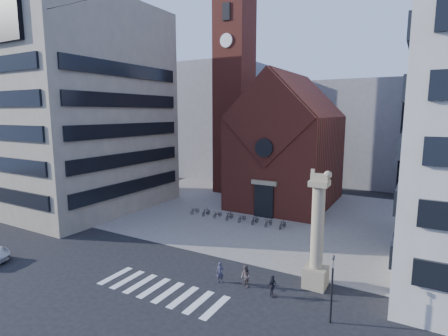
% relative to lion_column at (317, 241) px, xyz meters
% --- Properties ---
extents(ground, '(120.00, 120.00, 0.00)m').
position_rel_lion_column_xyz_m(ground, '(-10.01, -3.00, -3.46)').
color(ground, black).
rests_on(ground, ground).
extents(piazza, '(46.00, 30.00, 0.05)m').
position_rel_lion_column_xyz_m(piazza, '(-10.01, 16.00, -3.43)').
color(piazza, gray).
rests_on(piazza, ground).
extents(zebra_crossing, '(10.20, 3.20, 0.01)m').
position_rel_lion_column_xyz_m(zebra_crossing, '(-9.46, -6.00, -3.45)').
color(zebra_crossing, white).
rests_on(zebra_crossing, ground).
extents(church, '(12.00, 16.65, 18.00)m').
position_rel_lion_column_xyz_m(church, '(-10.01, 22.04, 4.53)').
color(church, maroon).
rests_on(church, ground).
extents(campanile, '(5.50, 5.50, 31.20)m').
position_rel_lion_column_xyz_m(campanile, '(-20.01, 25.00, 12.28)').
color(campanile, maroon).
rests_on(campanile, ground).
extents(building_left, '(18.00, 20.00, 26.00)m').
position_rel_lion_column_xyz_m(building_left, '(-34.01, 7.00, 9.54)').
color(building_left, '#9E937A').
rests_on(building_left, ground).
extents(bg_block_left, '(16.00, 14.00, 22.00)m').
position_rel_lion_column_xyz_m(bg_block_left, '(-30.01, 37.00, 7.54)').
color(bg_block_left, gray).
rests_on(bg_block_left, ground).
extents(bg_block_mid, '(14.00, 12.00, 18.00)m').
position_rel_lion_column_xyz_m(bg_block_mid, '(-4.01, 42.00, 5.54)').
color(bg_block_mid, gray).
rests_on(bg_block_mid, ground).
extents(lion_column, '(1.63, 1.60, 8.68)m').
position_rel_lion_column_xyz_m(lion_column, '(0.00, 0.00, 0.00)').
color(lion_column, gray).
rests_on(lion_column, ground).
extents(traffic_light, '(0.13, 0.16, 4.30)m').
position_rel_lion_column_xyz_m(traffic_light, '(1.99, -4.00, -1.17)').
color(traffic_light, black).
rests_on(traffic_light, ground).
extents(pedestrian_0, '(0.66, 0.55, 1.56)m').
position_rel_lion_column_xyz_m(pedestrian_0, '(-6.37, -2.89, -2.68)').
color(pedestrian_0, '#333246').
rests_on(pedestrian_0, ground).
extents(pedestrian_1, '(1.00, 0.94, 1.63)m').
position_rel_lion_column_xyz_m(pedestrian_1, '(-4.41, -2.58, -2.64)').
color(pedestrian_1, '#5E4D4B').
rests_on(pedestrian_1, ground).
extents(pedestrian_2, '(0.56, 0.98, 1.57)m').
position_rel_lion_column_xyz_m(pedestrian_2, '(-2.23, -2.89, -2.67)').
color(pedestrian_2, '#24242B').
rests_on(pedestrian_2, ground).
extents(scooter_0, '(0.78, 1.70, 0.86)m').
position_rel_lion_column_xyz_m(scooter_0, '(-18.07, 10.96, -2.98)').
color(scooter_0, black).
rests_on(scooter_0, piazza).
extents(scooter_1, '(0.65, 1.63, 0.95)m').
position_rel_lion_column_xyz_m(scooter_1, '(-16.42, 10.96, -2.93)').
color(scooter_1, black).
rests_on(scooter_1, piazza).
extents(scooter_2, '(0.78, 1.70, 0.86)m').
position_rel_lion_column_xyz_m(scooter_2, '(-14.77, 10.96, -2.98)').
color(scooter_2, black).
rests_on(scooter_2, piazza).
extents(scooter_3, '(0.65, 1.63, 0.95)m').
position_rel_lion_column_xyz_m(scooter_3, '(-13.12, 10.96, -2.93)').
color(scooter_3, black).
rests_on(scooter_3, piazza).
extents(scooter_4, '(0.78, 1.70, 0.86)m').
position_rel_lion_column_xyz_m(scooter_4, '(-11.47, 10.96, -2.98)').
color(scooter_4, black).
rests_on(scooter_4, piazza).
extents(scooter_5, '(0.65, 1.63, 0.95)m').
position_rel_lion_column_xyz_m(scooter_5, '(-9.82, 10.96, -2.93)').
color(scooter_5, black).
rests_on(scooter_5, piazza).
extents(scooter_6, '(0.78, 1.70, 0.86)m').
position_rel_lion_column_xyz_m(scooter_6, '(-8.17, 10.96, -2.98)').
color(scooter_6, black).
rests_on(scooter_6, piazza).
extents(scooter_7, '(0.65, 1.63, 0.95)m').
position_rel_lion_column_xyz_m(scooter_7, '(-6.52, 10.96, -2.93)').
color(scooter_7, black).
rests_on(scooter_7, piazza).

